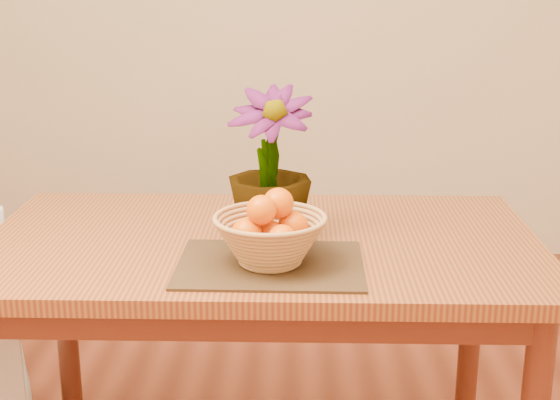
{
  "coord_description": "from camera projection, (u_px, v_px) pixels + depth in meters",
  "views": [
    {
      "loc": [
        0.09,
        -1.56,
        1.39
      ],
      "look_at": [
        0.05,
        0.17,
        0.89
      ],
      "focal_mm": 50.0,
      "sensor_mm": 36.0,
      "label": 1
    }
  ],
  "objects": [
    {
      "name": "table",
      "position": [
        261.0,
        270.0,
        1.99
      ],
      "size": [
        1.4,
        0.8,
        0.75
      ],
      "color": "brown",
      "rests_on": "floor"
    },
    {
      "name": "placemat",
      "position": [
        270.0,
        264.0,
        1.78
      ],
      "size": [
        0.43,
        0.32,
        0.01
      ],
      "primitive_type": "cube",
      "rotation": [
        0.0,
        0.0,
        -0.01
      ],
      "color": "#352313",
      "rests_on": "table"
    },
    {
      "name": "wicker_basket",
      "position": [
        270.0,
        242.0,
        1.76
      ],
      "size": [
        0.26,
        0.26,
        0.11
      ],
      "color": "tan",
      "rests_on": "placemat"
    },
    {
      "name": "orange_pile",
      "position": [
        270.0,
        223.0,
        1.75
      ],
      "size": [
        0.17,
        0.17,
        0.13
      ],
      "rotation": [
        0.0,
        0.0,
        -0.11
      ],
      "color": "#E45B03",
      "rests_on": "wicker_basket"
    },
    {
      "name": "potted_plant",
      "position": [
        270.0,
        164.0,
        1.92
      ],
      "size": [
        0.24,
        0.24,
        0.38
      ],
      "primitive_type": "imported",
      "rotation": [
        0.0,
        0.0,
        -0.12
      ],
      "color": "#1D4915",
      "rests_on": "table"
    }
  ]
}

